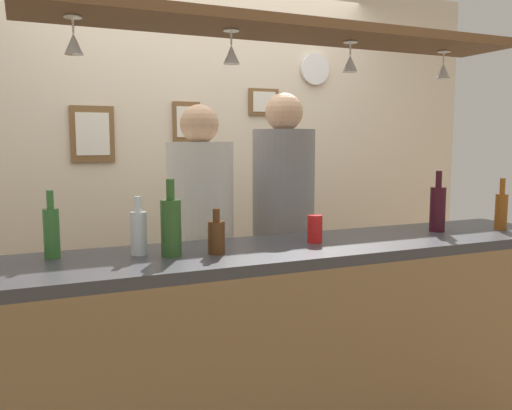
{
  "coord_description": "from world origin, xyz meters",
  "views": [
    {
      "loc": [
        -1.07,
        -2.35,
        1.49
      ],
      "look_at": [
        0.0,
        0.1,
        1.17
      ],
      "focal_mm": 37.5,
      "sensor_mm": 36.0,
      "label": 1
    }
  ],
  "objects_px": {
    "bottle_wine_dark_red": "(438,208)",
    "picture_frame_upper_small": "(264,102)",
    "bottle_beer_brown_stubby": "(216,236)",
    "picture_frame_lower_pair": "(283,150)",
    "bottle_beer_amber_tall": "(501,210)",
    "bottle_soda_clear": "(139,231)",
    "drink_can": "(315,229)",
    "person_left_white_patterned_shirt": "(201,235)",
    "picture_frame_crest": "(187,122)",
    "bottle_champagne_green": "(171,226)",
    "picture_frame_caricature": "(93,134)",
    "wall_clock": "(315,69)",
    "bottle_beer_green_import": "(51,231)",
    "person_middle_grey_shirt": "(283,220)"
  },
  "relations": [
    {
      "from": "bottle_beer_brown_stubby",
      "to": "bottle_beer_amber_tall",
      "type": "bearing_deg",
      "value": -0.75
    },
    {
      "from": "drink_can",
      "to": "wall_clock",
      "type": "relative_size",
      "value": 0.55
    },
    {
      "from": "picture_frame_lower_pair",
      "to": "drink_can",
      "type": "bearing_deg",
      "value": -111.09
    },
    {
      "from": "picture_frame_upper_small",
      "to": "wall_clock",
      "type": "relative_size",
      "value": 1.0
    },
    {
      "from": "drink_can",
      "to": "picture_frame_caricature",
      "type": "distance_m",
      "value": 1.64
    },
    {
      "from": "bottle_beer_green_import",
      "to": "wall_clock",
      "type": "xyz_separation_m",
      "value": [
        1.86,
        1.26,
        0.85
      ]
    },
    {
      "from": "picture_frame_caricature",
      "to": "bottle_soda_clear",
      "type": "bearing_deg",
      "value": -89.89
    },
    {
      "from": "bottle_wine_dark_red",
      "to": "wall_clock",
      "type": "relative_size",
      "value": 1.36
    },
    {
      "from": "person_left_white_patterned_shirt",
      "to": "picture_frame_lower_pair",
      "type": "xyz_separation_m",
      "value": [
        0.87,
        0.79,
        0.42
      ]
    },
    {
      "from": "picture_frame_lower_pair",
      "to": "person_left_white_patterned_shirt",
      "type": "bearing_deg",
      "value": -137.62
    },
    {
      "from": "picture_frame_upper_small",
      "to": "picture_frame_lower_pair",
      "type": "xyz_separation_m",
      "value": [
        0.15,
        0.0,
        -0.33
      ]
    },
    {
      "from": "bottle_beer_brown_stubby",
      "to": "picture_frame_crest",
      "type": "distance_m",
      "value": 1.56
    },
    {
      "from": "bottle_beer_brown_stubby",
      "to": "picture_frame_upper_small",
      "type": "xyz_separation_m",
      "value": [
        0.86,
        1.44,
        0.64
      ]
    },
    {
      "from": "person_middle_grey_shirt",
      "to": "bottle_beer_brown_stubby",
      "type": "height_order",
      "value": "person_middle_grey_shirt"
    },
    {
      "from": "person_middle_grey_shirt",
      "to": "picture_frame_lower_pair",
      "type": "bearing_deg",
      "value": 63.69
    },
    {
      "from": "bottle_champagne_green",
      "to": "picture_frame_caricature",
      "type": "height_order",
      "value": "picture_frame_caricature"
    },
    {
      "from": "drink_can",
      "to": "person_middle_grey_shirt",
      "type": "bearing_deg",
      "value": 76.46
    },
    {
      "from": "bottle_soda_clear",
      "to": "drink_can",
      "type": "distance_m",
      "value": 0.76
    },
    {
      "from": "bottle_beer_amber_tall",
      "to": "bottle_beer_brown_stubby",
      "type": "bearing_deg",
      "value": 179.25
    },
    {
      "from": "person_left_white_patterned_shirt",
      "to": "bottle_beer_brown_stubby",
      "type": "height_order",
      "value": "person_left_white_patterned_shirt"
    },
    {
      "from": "bottle_champagne_green",
      "to": "wall_clock",
      "type": "relative_size",
      "value": 1.36
    },
    {
      "from": "bottle_beer_amber_tall",
      "to": "drink_can",
      "type": "height_order",
      "value": "bottle_beer_amber_tall"
    },
    {
      "from": "bottle_beer_brown_stubby",
      "to": "drink_can",
      "type": "xyz_separation_m",
      "value": [
        0.48,
        0.05,
        -0.01
      ]
    },
    {
      "from": "bottle_beer_brown_stubby",
      "to": "bottle_beer_green_import",
      "type": "bearing_deg",
      "value": 163.59
    },
    {
      "from": "bottle_beer_brown_stubby",
      "to": "picture_frame_upper_small",
      "type": "relative_size",
      "value": 0.82
    },
    {
      "from": "bottle_champagne_green",
      "to": "drink_can",
      "type": "xyz_separation_m",
      "value": [
        0.65,
        0.02,
        -0.06
      ]
    },
    {
      "from": "person_left_white_patterned_shirt",
      "to": "bottle_beer_amber_tall",
      "type": "distance_m",
      "value": 1.53
    },
    {
      "from": "bottle_beer_green_import",
      "to": "wall_clock",
      "type": "height_order",
      "value": "wall_clock"
    },
    {
      "from": "picture_frame_crest",
      "to": "drink_can",
      "type": "bearing_deg",
      "value": -83.11
    },
    {
      "from": "wall_clock",
      "to": "drink_can",
      "type": "bearing_deg",
      "value": -119.48
    },
    {
      "from": "bottle_wine_dark_red",
      "to": "bottle_soda_clear",
      "type": "distance_m",
      "value": 1.46
    },
    {
      "from": "bottle_champagne_green",
      "to": "picture_frame_caricature",
      "type": "distance_m",
      "value": 1.46
    },
    {
      "from": "person_left_white_patterned_shirt",
      "to": "bottle_beer_amber_tall",
      "type": "xyz_separation_m",
      "value": [
        1.37,
        -0.67,
        0.14
      ]
    },
    {
      "from": "bottle_champagne_green",
      "to": "picture_frame_caricature",
      "type": "relative_size",
      "value": 0.88
    },
    {
      "from": "picture_frame_crest",
      "to": "picture_frame_lower_pair",
      "type": "relative_size",
      "value": 0.87
    },
    {
      "from": "bottle_beer_brown_stubby",
      "to": "bottle_wine_dark_red",
      "type": "bearing_deg",
      "value": 3.2
    },
    {
      "from": "bottle_wine_dark_red",
      "to": "bottle_beer_brown_stubby",
      "type": "relative_size",
      "value": 1.67
    },
    {
      "from": "drink_can",
      "to": "picture_frame_lower_pair",
      "type": "relative_size",
      "value": 0.41
    },
    {
      "from": "bottle_beer_brown_stubby",
      "to": "picture_frame_lower_pair",
      "type": "height_order",
      "value": "picture_frame_lower_pair"
    },
    {
      "from": "picture_frame_upper_small",
      "to": "picture_frame_caricature",
      "type": "relative_size",
      "value": 0.65
    },
    {
      "from": "bottle_wine_dark_red",
      "to": "bottle_beer_amber_tall",
      "type": "height_order",
      "value": "bottle_wine_dark_red"
    },
    {
      "from": "bottle_wine_dark_red",
      "to": "picture_frame_caricature",
      "type": "bearing_deg",
      "value": 136.81
    },
    {
      "from": "person_middle_grey_shirt",
      "to": "bottle_soda_clear",
      "type": "bearing_deg",
      "value": -149.05
    },
    {
      "from": "person_middle_grey_shirt",
      "to": "picture_frame_crest",
      "type": "xyz_separation_m",
      "value": [
        -0.31,
        0.79,
        0.56
      ]
    },
    {
      "from": "bottle_beer_amber_tall",
      "to": "picture_frame_crest",
      "type": "bearing_deg",
      "value": 129.49
    },
    {
      "from": "bottle_beer_amber_tall",
      "to": "picture_frame_upper_small",
      "type": "xyz_separation_m",
      "value": [
        -0.65,
        1.46,
        0.61
      ]
    },
    {
      "from": "bottle_beer_green_import",
      "to": "bottle_soda_clear",
      "type": "distance_m",
      "value": 0.32
    },
    {
      "from": "picture_frame_crest",
      "to": "person_middle_grey_shirt",
      "type": "bearing_deg",
      "value": -68.57
    },
    {
      "from": "bottle_wine_dark_red",
      "to": "picture_frame_upper_small",
      "type": "xyz_separation_m",
      "value": [
        -0.32,
        1.37,
        0.6
      ]
    },
    {
      "from": "bottle_beer_green_import",
      "to": "bottle_beer_brown_stubby",
      "type": "relative_size",
      "value": 1.44
    }
  ]
}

